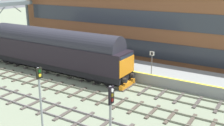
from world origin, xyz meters
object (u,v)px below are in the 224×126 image
(diesel_locomotive, at_px, (54,49))
(platform_number_sign, at_px, (152,59))
(waiting_passenger, at_px, (85,48))
(signal_post_near, at_px, (111,111))
(signal_post_mid, at_px, (40,91))

(diesel_locomotive, height_order, platform_number_sign, diesel_locomotive)
(platform_number_sign, xyz_separation_m, waiting_passenger, (1.73, 9.07, -0.45))
(signal_post_near, relative_size, platform_number_sign, 1.87)
(platform_number_sign, bearing_deg, signal_post_near, -166.93)
(signal_post_near, xyz_separation_m, waiting_passenger, (13.14, 11.72, -0.66))
(diesel_locomotive, bearing_deg, signal_post_near, -125.94)
(platform_number_sign, bearing_deg, waiting_passenger, 79.20)
(signal_post_mid, bearing_deg, diesel_locomotive, 39.32)
(diesel_locomotive, height_order, waiting_passenger, diesel_locomotive)
(signal_post_mid, bearing_deg, platform_number_sign, -13.24)
(diesel_locomotive, bearing_deg, waiting_passenger, -21.28)
(waiting_passenger, bearing_deg, platform_number_sign, 146.72)
(signal_post_mid, distance_m, waiting_passenger, 14.62)
(platform_number_sign, relative_size, waiting_passenger, 1.33)
(waiting_passenger, bearing_deg, diesel_locomotive, 46.24)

